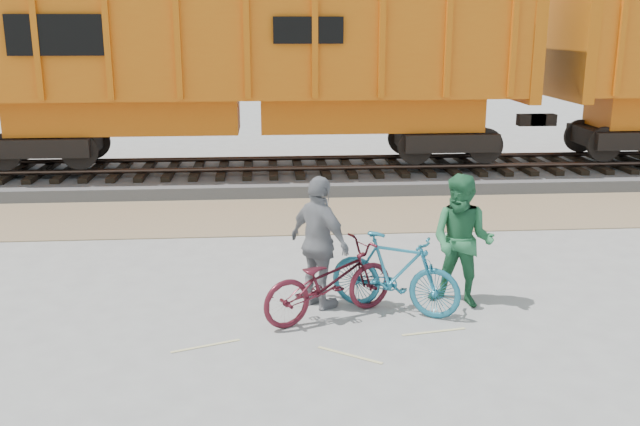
# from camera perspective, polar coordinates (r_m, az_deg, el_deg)

# --- Properties ---
(ground) EXTENTS (120.00, 120.00, 0.00)m
(ground) POSITION_cam_1_polar(r_m,az_deg,el_deg) (10.04, -3.01, -8.45)
(ground) COLOR #9E9E99
(ground) RESTS_ON ground
(gravel_strip) EXTENTS (120.00, 3.00, 0.02)m
(gravel_strip) POSITION_cam_1_polar(r_m,az_deg,el_deg) (15.24, -3.57, -0.22)
(gravel_strip) COLOR #947E5C
(gravel_strip) RESTS_ON ground
(ballast_bed) EXTENTS (120.00, 4.00, 0.30)m
(ballast_bed) POSITION_cam_1_polar(r_m,az_deg,el_deg) (18.61, -3.76, 2.99)
(ballast_bed) COLOR slate
(ballast_bed) RESTS_ON ground
(track) EXTENTS (120.00, 2.60, 0.24)m
(track) POSITION_cam_1_polar(r_m,az_deg,el_deg) (18.55, -3.78, 3.96)
(track) COLOR black
(track) RESTS_ON ballast_bed
(hopper_car_center) EXTENTS (14.00, 3.13, 4.65)m
(hopper_car_center) POSITION_cam_1_polar(r_m,az_deg,el_deg) (18.25, -5.73, 11.76)
(hopper_car_center) COLOR black
(hopper_car_center) RESTS_ON track
(bicycle_teal) EXTENTS (1.93, 1.41, 1.15)m
(bicycle_teal) POSITION_cam_1_polar(r_m,az_deg,el_deg) (10.11, 6.01, -4.83)
(bicycle_teal) COLOR #206B86
(bicycle_teal) RESTS_ON ground
(bicycle_maroon) EXTENTS (2.14, 1.54, 1.07)m
(bicycle_maroon) POSITION_cam_1_polar(r_m,az_deg,el_deg) (9.88, 0.73, -5.48)
(bicycle_maroon) COLOR #511520
(bicycle_maroon) RESTS_ON ground
(person_man) EXTENTS (1.18, 1.11, 1.93)m
(person_man) POSITION_cam_1_polar(r_m,az_deg,el_deg) (10.40, 11.30, -2.22)
(person_man) COLOR #296D42
(person_man) RESTS_ON ground
(person_woman) EXTENTS (1.06, 1.18, 1.93)m
(person_woman) POSITION_cam_1_polar(r_m,az_deg,el_deg) (10.11, -0.04, -2.42)
(person_woman) COLOR gray
(person_woman) RESTS_ON ground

